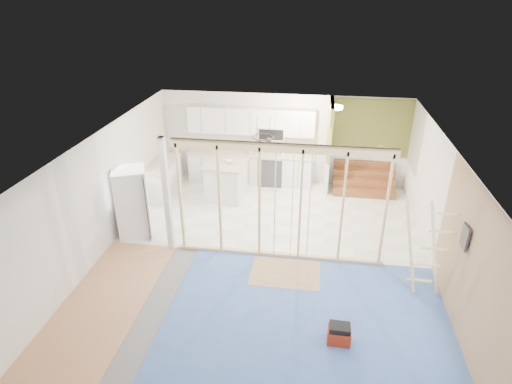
# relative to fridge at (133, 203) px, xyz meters

# --- Properties ---
(room) EXTENTS (7.01, 8.01, 2.61)m
(room) POSITION_rel_fridge_xyz_m (3.11, -0.45, 0.48)
(room) COLOR slate
(room) RESTS_ON ground
(floor_overlays) EXTENTS (7.00, 8.00, 0.03)m
(floor_overlays) POSITION_rel_fridge_xyz_m (3.19, -0.39, -0.81)
(floor_overlays) COLOR white
(floor_overlays) RESTS_ON room
(stud_frame) EXTENTS (4.66, 0.14, 2.60)m
(stud_frame) POSITION_rel_fridge_xyz_m (2.90, -0.45, 0.75)
(stud_frame) COLOR #D4C181
(stud_frame) RESTS_ON room
(base_cabinets) EXTENTS (4.45, 2.24, 0.93)m
(base_cabinets) POSITION_rel_fridge_xyz_m (1.51, 2.91, -0.36)
(base_cabinets) COLOR white
(base_cabinets) RESTS_ON room
(upper_cabinets) EXTENTS (3.60, 0.41, 0.85)m
(upper_cabinets) POSITION_rel_fridge_xyz_m (2.27, 3.37, 1.00)
(upper_cabinets) COLOR white
(upper_cabinets) RESTS_ON room
(green_partition) EXTENTS (2.25, 1.51, 2.60)m
(green_partition) POSITION_rel_fridge_xyz_m (5.16, 3.21, 0.12)
(green_partition) COLOR olive
(green_partition) RESTS_ON room
(pot_rack) EXTENTS (0.52, 0.52, 0.72)m
(pot_rack) POSITION_rel_fridge_xyz_m (2.81, 1.44, 1.17)
(pot_rack) COLOR black
(pot_rack) RESTS_ON room
(sheathing_panel) EXTENTS (0.02, 4.00, 2.60)m
(sheathing_panel) POSITION_rel_fridge_xyz_m (6.59, -2.45, 0.48)
(sheathing_panel) COLOR tan
(sheathing_panel) RESTS_ON room
(electrical_panel) EXTENTS (0.04, 0.30, 0.40)m
(electrical_panel) POSITION_rel_fridge_xyz_m (6.54, -1.85, 0.83)
(electrical_panel) COLOR #37373C
(electrical_panel) RESTS_ON room
(ceiling_light) EXTENTS (0.32, 0.32, 0.08)m
(ceiling_light) POSITION_rel_fridge_xyz_m (4.51, 2.55, 1.72)
(ceiling_light) COLOR #FFEABF
(ceiling_light) RESTS_ON room
(fridge) EXTENTS (0.94, 0.90, 1.65)m
(fridge) POSITION_rel_fridge_xyz_m (0.00, 0.00, 0.00)
(fridge) COLOR white
(fridge) RESTS_ON room
(island) EXTENTS (1.14, 1.14, 1.03)m
(island) POSITION_rel_fridge_xyz_m (1.71, 2.14, -0.31)
(island) COLOR silver
(island) RESTS_ON room
(bowl) EXTENTS (0.25, 0.25, 0.06)m
(bowl) POSITION_rel_fridge_xyz_m (1.84, 2.22, 0.24)
(bowl) COLOR silver
(bowl) RESTS_ON island
(soap_bottle_a) EXTENTS (0.13, 0.13, 0.28)m
(soap_bottle_a) POSITION_rel_fridge_xyz_m (2.19, 3.18, 0.25)
(soap_bottle_a) COLOR silver
(soap_bottle_a) RESTS_ON base_cabinets
(soap_bottle_b) EXTENTS (0.11, 0.11, 0.21)m
(soap_bottle_b) POSITION_rel_fridge_xyz_m (3.15, 3.15, 0.21)
(soap_bottle_b) COLOR white
(soap_bottle_b) RESTS_ON base_cabinets
(toolbox) EXTENTS (0.38, 0.29, 0.36)m
(toolbox) POSITION_rel_fridge_xyz_m (4.64, -2.76, -0.65)
(toolbox) COLOR maroon
(toolbox) RESTS_ON room
(ladder) EXTENTS (1.02, 0.19, 1.91)m
(ladder) POSITION_rel_fridge_xyz_m (6.17, -1.23, 0.15)
(ladder) COLOR #EDDA91
(ladder) RESTS_ON room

